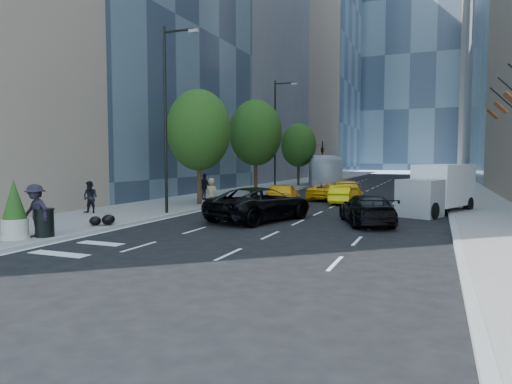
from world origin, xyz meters
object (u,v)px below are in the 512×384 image
at_px(planter_shrub, 14,210).
at_px(box_truck, 437,189).
at_px(trash_can, 44,223).
at_px(black_sedan_lincoln, 261,204).
at_px(black_sedan_mercedes, 367,209).
at_px(city_bus, 324,171).
at_px(skateboarder, 212,201).

bearing_deg(planter_shrub, box_truck, 46.65).
xyz_separation_m(box_truck, trash_can, (-13.91, -14.75, -0.75)).
xyz_separation_m(black_sedan_lincoln, black_sedan_mercedes, (5.17, 0.58, -0.13)).
bearing_deg(black_sedan_mercedes, trash_can, 19.28).
bearing_deg(trash_can, black_sedan_mercedes, 39.45).
bearing_deg(black_sedan_lincoln, planter_shrub, 73.28).
relative_size(trash_can, planter_shrub, 0.46).
height_order(black_sedan_lincoln, box_truck, box_truck).
bearing_deg(black_sedan_mercedes, box_truck, -138.07).
bearing_deg(city_bus, black_sedan_mercedes, -89.19).
height_order(trash_can, planter_shrub, planter_shrub).
bearing_deg(skateboarder, trash_can, 68.60).
height_order(skateboarder, black_sedan_mercedes, skateboarder).
xyz_separation_m(skateboarder, box_truck, (10.51, 7.47, 0.41)).
relative_size(black_sedan_mercedes, trash_can, 4.80).
xyz_separation_m(skateboarder, planter_shrub, (-4.09, -8.00, 0.20)).
bearing_deg(trash_can, planter_shrub, -134.24).
xyz_separation_m(skateboarder, black_sedan_lincoln, (2.23, 1.02, -0.16)).
height_order(black_sedan_lincoln, trash_can, black_sedan_lincoln).
distance_m(skateboarder, black_sedan_mercedes, 7.58).
relative_size(black_sedan_lincoln, black_sedan_mercedes, 1.23).
distance_m(black_sedan_mercedes, city_bus, 28.84).
xyz_separation_m(black_sedan_mercedes, trash_can, (-10.80, -8.89, -0.05)).
xyz_separation_m(black_sedan_mercedes, city_bus, (-8.56, 27.52, 1.02)).
height_order(city_bus, trash_can, city_bus).
bearing_deg(skateboarder, planter_shrub, 66.52).
bearing_deg(black_sedan_lincoln, city_bus, -64.82).
distance_m(skateboarder, planter_shrub, 8.99).
height_order(skateboarder, city_bus, city_bus).
height_order(black_sedan_lincoln, black_sedan_mercedes, black_sedan_lincoln).
height_order(black_sedan_mercedes, city_bus, city_bus).
bearing_deg(skateboarder, box_truck, -140.99).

